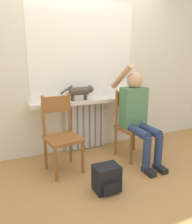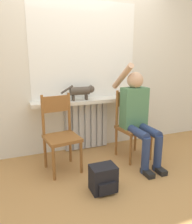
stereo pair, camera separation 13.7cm
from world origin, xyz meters
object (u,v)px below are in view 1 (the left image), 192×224
chair_left (61,134)px  cat (81,91)px  backpack (107,178)px  chair_right (131,124)px  person (137,112)px

chair_left → cat: 0.72m
cat → backpack: (-0.10, -1.01, -0.79)m
cat → backpack: cat is taller
chair_left → backpack: bearing=-71.9°
chair_right → cat: bearing=141.3°
chair_left → person: size_ratio=0.72×
person → cat: bearing=140.6°
person → backpack: bearing=-144.2°
chair_right → backpack: chair_right is taller
chair_left → chair_right: same height
cat → backpack: bearing=-95.6°
chair_right → backpack: size_ratio=3.34×
person → chair_left: bearing=173.1°
chair_left → person: 1.04m
chair_right → person: person is taller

